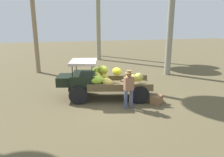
# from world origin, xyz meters

# --- Properties ---
(ground_plane) EXTENTS (60.00, 60.00, 0.00)m
(ground_plane) POSITION_xyz_m (0.00, 0.00, 0.00)
(ground_plane) COLOR brown
(truck) EXTENTS (4.64, 2.49, 1.87)m
(truck) POSITION_xyz_m (0.41, -0.44, 0.91)
(truck) COLOR black
(truck) RESTS_ON ground
(farmer) EXTENTS (0.52, 0.47, 1.68)m
(farmer) POSITION_xyz_m (-0.60, 1.12, 0.96)
(farmer) COLOR #505877
(farmer) RESTS_ON ground
(wooden_crate) EXTENTS (0.69, 0.69, 0.39)m
(wooden_crate) POSITION_xyz_m (-2.01, 0.96, 0.20)
(wooden_crate) COLOR brown
(wooden_crate) RESTS_ON ground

